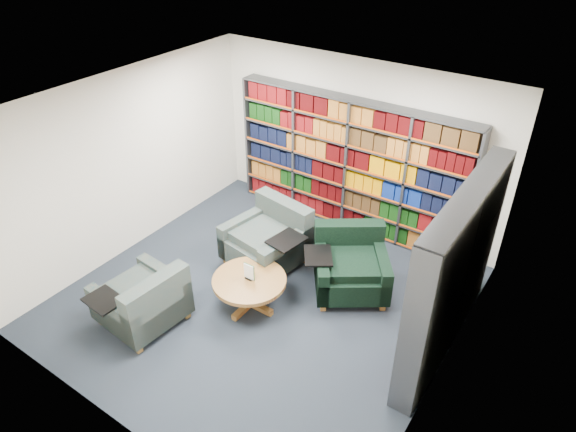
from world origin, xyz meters
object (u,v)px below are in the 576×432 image
Objects in this scene: chair_teal_left at (271,239)px; chair_green_right at (350,265)px; coffee_table at (249,284)px; chair_teal_front at (145,303)px.

chair_teal_left is 1.30m from chair_green_right.
chair_teal_left reaches higher than coffee_table.
coffee_table is at bearing -69.49° from chair_teal_left.
coffee_table is (-0.91, -1.14, 0.01)m from chair_green_right.
chair_teal_left reaches higher than chair_teal_front.
chair_green_right reaches higher than coffee_table.
chair_teal_front is at bearing -104.58° from chair_teal_left.
chair_green_right is at bearing 5.96° from chair_teal_left.
chair_green_right is 1.17× the size of chair_teal_front.
chair_green_right is at bearing 50.04° from chair_teal_front.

